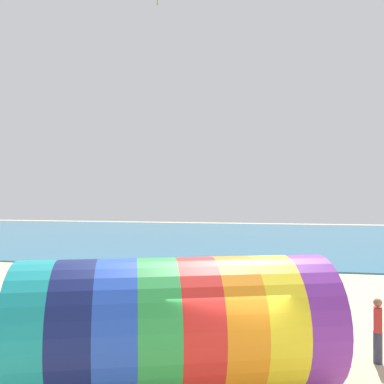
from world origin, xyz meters
name	(u,v)px	position (x,y,z in m)	size (l,w,h in m)	color
sea	(267,237)	(0.00, 36.54, 0.05)	(120.00, 40.00, 0.10)	teal
giant_inflatable_tube	(177,325)	(-1.34, 0.10, 1.57)	(7.82, 5.33, 3.15)	teal
kite_handler	(378,330)	(3.69, 2.84, 0.92)	(0.29, 0.40, 1.78)	#383D56
bystander_near_water	(236,275)	(-0.84, 9.94, 0.93)	(0.40, 0.30, 1.81)	#383D56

